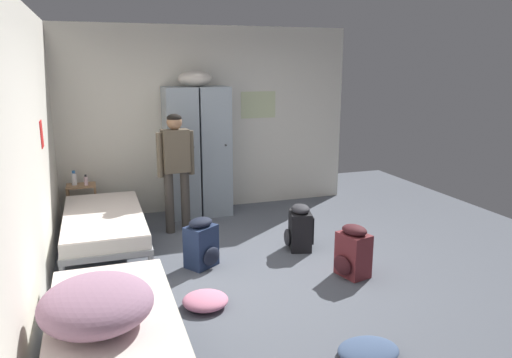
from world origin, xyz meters
TOP-DOWN VIEW (x-y plane):
  - ground_plane at (0.00, 0.00)m, footprint 7.90×7.90m
  - room_backdrop at (-1.14, 1.18)m, footprint 4.39×5.00m
  - locker_bank at (-0.23, 2.19)m, footprint 0.90×0.55m
  - shelf_unit at (-1.84, 2.19)m, footprint 0.38×0.30m
  - bed_left_rear at (-1.59, 1.04)m, footprint 0.90×1.90m
  - bed_left_front at (-1.59, -1.43)m, footprint 0.90×1.90m
  - bedding_heap at (-1.69, -1.50)m, footprint 0.73×0.78m
  - person_traveler at (-0.65, 1.53)m, footprint 0.49×0.23m
  - water_bottle at (-1.92, 2.21)m, footprint 0.07×0.07m
  - lotion_bottle at (-1.77, 2.15)m, footprint 0.05×0.05m
  - backpack_black at (0.61, 0.44)m, footprint 0.39×0.37m
  - backpack_navy at (-0.60, 0.31)m, footprint 0.41×0.41m
  - backpack_maroon at (0.83, -0.43)m, footprint 0.38×0.37m
  - clothes_pile_denim at (0.23, -1.74)m, footprint 0.48×0.38m
  - clothes_pile_pink at (-0.77, -0.59)m, footprint 0.42×0.41m

SIDE VIEW (x-z plane):
  - ground_plane at x=0.00m, z-range 0.00..0.00m
  - clothes_pile_denim at x=0.23m, z-range 0.00..0.09m
  - clothes_pile_pink at x=-0.77m, z-range 0.00..0.12m
  - backpack_black at x=0.61m, z-range -0.02..0.53m
  - backpack_navy at x=-0.60m, z-range -0.02..0.53m
  - backpack_maroon at x=0.83m, z-range -0.02..0.53m
  - shelf_unit at x=-1.84m, z-range 0.06..0.63m
  - bed_left_rear at x=-1.59m, z-range 0.14..0.63m
  - bed_left_front at x=-1.59m, z-range 0.14..0.63m
  - lotion_bottle at x=-1.77m, z-range 0.56..0.71m
  - bedding_heap at x=-1.69m, z-range 0.49..0.79m
  - water_bottle at x=-1.92m, z-range 0.56..0.76m
  - person_traveler at x=-0.65m, z-range 0.16..1.71m
  - locker_bank at x=-0.23m, z-range -0.07..2.00m
  - room_backdrop at x=-1.14m, z-range 0.00..2.70m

